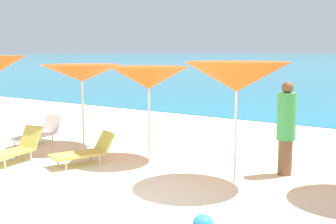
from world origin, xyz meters
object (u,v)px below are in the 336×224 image
object	(u,v)px
lounge_chair_0	(16,148)
lounge_chair_2	(85,151)
umbrella_1	(82,73)
lounge_chair_5	(38,133)
umbrella_2	(149,78)
beachgoer_0	(286,126)
umbrella_3	(237,77)

from	to	relation	value
lounge_chair_0	lounge_chair_2	xyz separation A→B (m)	(1.43, 0.71, -0.01)
umbrella_1	lounge_chair_5	xyz separation A→B (m)	(-1.28, -0.42, -1.61)
lounge_chair_2	lounge_chair_0	bearing A→B (deg)	-132.50
umbrella_2	lounge_chair_0	distance (m)	3.33
lounge_chair_2	beachgoer_0	xyz separation A→B (m)	(3.83, 1.70, 0.68)
umbrella_2	umbrella_3	xyz separation A→B (m)	(2.45, -0.58, 0.13)
umbrella_1	umbrella_3	size ratio (longest dim) A/B	1.01
umbrella_3	lounge_chair_2	distance (m)	3.72
umbrella_1	lounge_chair_5	size ratio (longest dim) A/B	1.40
umbrella_1	lounge_chair_2	xyz separation A→B (m)	(1.38, -1.30, -1.59)
beachgoer_0	umbrella_1	bearing A→B (deg)	-166.23
umbrella_3	lounge_chair_2	size ratio (longest dim) A/B	1.54
umbrella_1	beachgoer_0	distance (m)	5.30
beachgoer_0	umbrella_2	bearing A→B (deg)	-161.69
umbrella_3	lounge_chair_0	world-z (taller)	umbrella_3
lounge_chair_5	lounge_chair_0	bearing A→B (deg)	-61.62
lounge_chair_0	lounge_chair_2	bearing A→B (deg)	16.73
lounge_chair_0	lounge_chair_2	distance (m)	1.59
umbrella_2	umbrella_1	bearing A→B (deg)	178.09
umbrella_3	beachgoer_0	distance (m)	1.56
lounge_chair_0	umbrella_1	bearing A→B (deg)	79.05
lounge_chair_2	umbrella_2	bearing A→B (deg)	77.77
lounge_chair_0	beachgoer_0	size ratio (longest dim) A/B	0.79
umbrella_3	umbrella_1	bearing A→B (deg)	171.93
lounge_chair_2	lounge_chair_5	xyz separation A→B (m)	(-2.66, 0.88, -0.02)
umbrella_1	lounge_chair_2	distance (m)	2.47
lounge_chair_5	umbrella_1	bearing A→B (deg)	8.60
lounge_chair_5	umbrella_3	bearing A→B (deg)	-11.75
lounge_chair_5	umbrella_2	bearing A→B (deg)	-3.76
umbrella_3	beachgoer_0	bearing A→B (deg)	61.83
umbrella_2	lounge_chair_5	world-z (taller)	umbrella_2
lounge_chair_0	beachgoer_0	world-z (taller)	beachgoer_0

